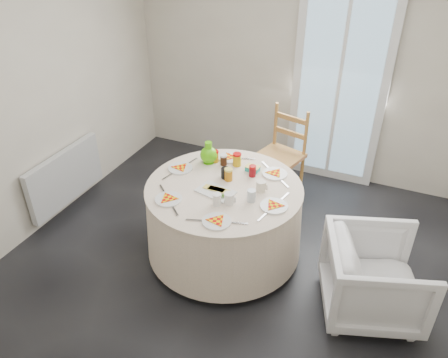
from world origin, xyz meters
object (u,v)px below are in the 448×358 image
at_px(radiator, 66,177).
at_px(armchair, 376,272).
at_px(wooden_chair, 280,157).
at_px(green_pitcher, 209,148).
at_px(table, 224,219).

xyz_separation_m(radiator, armchair, (3.09, -0.14, 0.01)).
xyz_separation_m(wooden_chair, green_pitcher, (-0.44, -0.81, 0.40)).
bearing_deg(green_pitcher, armchair, -13.45).
distance_m(armchair, green_pitcher, 1.75).
xyz_separation_m(table, wooden_chair, (0.15, 1.13, 0.09)).
xyz_separation_m(radiator, table, (1.77, 0.01, -0.01)).
xyz_separation_m(radiator, wooden_chair, (1.92, 1.14, 0.09)).
bearing_deg(table, wooden_chair, 82.47).
distance_m(wooden_chair, green_pitcher, 1.01).
relative_size(table, armchair, 1.87).
height_order(table, wooden_chair, wooden_chair).
bearing_deg(wooden_chair, table, -81.82).
relative_size(wooden_chair, armchair, 1.34).
relative_size(table, wooden_chair, 1.40).
distance_m(wooden_chair, armchair, 1.73).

